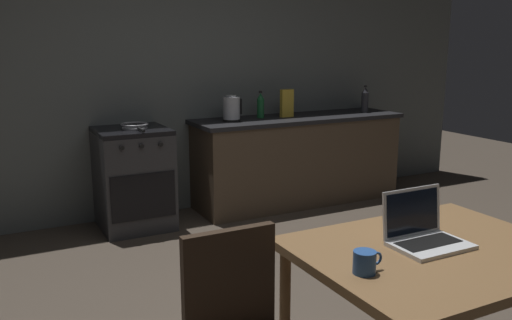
{
  "coord_description": "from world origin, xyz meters",
  "views": [
    {
      "loc": [
        -1.62,
        -2.31,
        1.6
      ],
      "look_at": [
        -0.03,
        0.75,
        0.85
      ],
      "focal_mm": 37.82,
      "sensor_mm": 36.0,
      "label": 1
    }
  ],
  "objects_px": {
    "electric_kettle": "(232,109)",
    "bottle": "(365,100)",
    "cereal_box": "(287,103)",
    "stove_oven": "(134,178)",
    "bottle_b": "(261,105)",
    "frying_pan": "(135,126)",
    "laptop": "(424,234)",
    "coffee_mug": "(365,262)",
    "dining_table": "(434,266)"
  },
  "relations": [
    {
      "from": "laptop",
      "to": "electric_kettle",
      "type": "height_order",
      "value": "electric_kettle"
    },
    {
      "from": "stove_oven",
      "to": "bottle_b",
      "type": "height_order",
      "value": "bottle_b"
    },
    {
      "from": "laptop",
      "to": "cereal_box",
      "type": "relative_size",
      "value": 1.18
    },
    {
      "from": "electric_kettle",
      "to": "cereal_box",
      "type": "relative_size",
      "value": 0.9
    },
    {
      "from": "dining_table",
      "to": "cereal_box",
      "type": "xyz_separation_m",
      "value": [
        1.05,
        3.02,
        0.34
      ]
    },
    {
      "from": "laptop",
      "to": "electric_kettle",
      "type": "relative_size",
      "value": 1.32
    },
    {
      "from": "stove_oven",
      "to": "laptop",
      "type": "distance_m",
      "value": 3.0
    },
    {
      "from": "electric_kettle",
      "to": "bottle",
      "type": "bearing_deg",
      "value": -1.89
    },
    {
      "from": "dining_table",
      "to": "bottle",
      "type": "height_order",
      "value": "bottle"
    },
    {
      "from": "electric_kettle",
      "to": "frying_pan",
      "type": "distance_m",
      "value": 0.93
    },
    {
      "from": "electric_kettle",
      "to": "frying_pan",
      "type": "bearing_deg",
      "value": -178.17
    },
    {
      "from": "frying_pan",
      "to": "cereal_box",
      "type": "bearing_deg",
      "value": 1.85
    },
    {
      "from": "electric_kettle",
      "to": "frying_pan",
      "type": "relative_size",
      "value": 0.6
    },
    {
      "from": "stove_oven",
      "to": "bottle",
      "type": "bearing_deg",
      "value": -1.11
    },
    {
      "from": "coffee_mug",
      "to": "stove_oven",
      "type": "bearing_deg",
      "value": 91.5
    },
    {
      "from": "frying_pan",
      "to": "coffee_mug",
      "type": "bearing_deg",
      "value": -88.98
    },
    {
      "from": "stove_oven",
      "to": "laptop",
      "type": "height_order",
      "value": "laptop"
    },
    {
      "from": "laptop",
      "to": "cereal_box",
      "type": "height_order",
      "value": "cereal_box"
    },
    {
      "from": "frying_pan",
      "to": "bottle",
      "type": "bearing_deg",
      "value": -0.48
    },
    {
      "from": "laptop",
      "to": "frying_pan",
      "type": "bearing_deg",
      "value": 90.14
    },
    {
      "from": "stove_oven",
      "to": "bottle_b",
      "type": "relative_size",
      "value": 3.36
    },
    {
      "from": "bottle",
      "to": "frying_pan",
      "type": "xyz_separation_m",
      "value": [
        -2.44,
        0.02,
        -0.11
      ]
    },
    {
      "from": "electric_kettle",
      "to": "bottle",
      "type": "height_order",
      "value": "bottle"
    },
    {
      "from": "frying_pan",
      "to": "coffee_mug",
      "type": "relative_size",
      "value": 3.24
    },
    {
      "from": "laptop",
      "to": "cereal_box",
      "type": "distance_m",
      "value": 3.15
    },
    {
      "from": "coffee_mug",
      "to": "cereal_box",
      "type": "relative_size",
      "value": 0.46
    },
    {
      "from": "coffee_mug",
      "to": "laptop",
      "type": "bearing_deg",
      "value": 15.93
    },
    {
      "from": "bottle",
      "to": "bottle_b",
      "type": "relative_size",
      "value": 1.09
    },
    {
      "from": "cereal_box",
      "to": "laptop",
      "type": "bearing_deg",
      "value": -109.78
    },
    {
      "from": "electric_kettle",
      "to": "cereal_box",
      "type": "xyz_separation_m",
      "value": [
        0.61,
        0.02,
        0.02
      ]
    },
    {
      "from": "stove_oven",
      "to": "frying_pan",
      "type": "relative_size",
      "value": 2.17
    },
    {
      "from": "stove_oven",
      "to": "electric_kettle",
      "type": "distance_m",
      "value": 1.1
    },
    {
      "from": "laptop",
      "to": "bottle_b",
      "type": "distance_m",
      "value": 3.13
    },
    {
      "from": "laptop",
      "to": "cereal_box",
      "type": "xyz_separation_m",
      "value": [
        1.06,
        2.96,
        0.21
      ]
    },
    {
      "from": "cereal_box",
      "to": "bottle_b",
      "type": "bearing_deg",
      "value": 167.02
    },
    {
      "from": "dining_table",
      "to": "coffee_mug",
      "type": "bearing_deg",
      "value": -171.93
    },
    {
      "from": "bottle",
      "to": "cereal_box",
      "type": "xyz_separation_m",
      "value": [
        -0.91,
        0.07,
        0.0
      ]
    },
    {
      "from": "bottle_b",
      "to": "frying_pan",
      "type": "bearing_deg",
      "value": -175.07
    },
    {
      "from": "stove_oven",
      "to": "cereal_box",
      "type": "bearing_deg",
      "value": 0.83
    },
    {
      "from": "coffee_mug",
      "to": "bottle_b",
      "type": "xyz_separation_m",
      "value": [
        1.21,
        3.13,
        0.2
      ]
    },
    {
      "from": "laptop",
      "to": "bottle",
      "type": "bearing_deg",
      "value": 46.74
    },
    {
      "from": "bottle",
      "to": "coffee_mug",
      "type": "distance_m",
      "value": 3.84
    },
    {
      "from": "dining_table",
      "to": "electric_kettle",
      "type": "distance_m",
      "value": 3.04
    },
    {
      "from": "bottle",
      "to": "bottle_b",
      "type": "height_order",
      "value": "bottle"
    },
    {
      "from": "cereal_box",
      "to": "bottle_b",
      "type": "distance_m",
      "value": 0.27
    },
    {
      "from": "coffee_mug",
      "to": "bottle_b",
      "type": "height_order",
      "value": "bottle_b"
    },
    {
      "from": "stove_oven",
      "to": "bottle",
      "type": "distance_m",
      "value": 2.53
    },
    {
      "from": "stove_oven",
      "to": "laptop",
      "type": "relative_size",
      "value": 2.75
    },
    {
      "from": "electric_kettle",
      "to": "coffee_mug",
      "type": "relative_size",
      "value": 1.93
    },
    {
      "from": "frying_pan",
      "to": "electric_kettle",
      "type": "bearing_deg",
      "value": 1.83
    }
  ]
}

